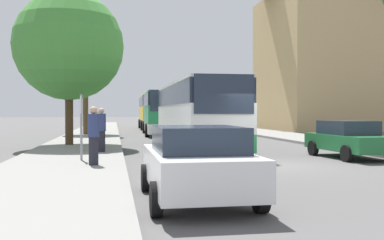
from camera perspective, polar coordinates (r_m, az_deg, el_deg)
The scene contains 15 objects.
ground_plane at distance 15.58m, azimuth 10.38°, elevation -5.67°, with size 300.00×300.00×0.00m, color #565454.
sidewalk_left at distance 14.71m, azimuth -16.28°, elevation -5.79°, with size 4.00×120.00×0.15m, color gray.
building_right_background at distance 50.39m, azimuth 19.84°, elevation 8.98°, with size 17.87×12.71×17.69m.
bus_front at distance 22.18m, azimuth 0.42°, elevation 0.80°, with size 2.80×12.02×3.22m.
bus_middle at distance 35.53m, azimuth -3.87°, elevation 0.97°, with size 3.07×10.25×3.33m.
bus_rear at distance 47.74m, azimuth -4.98°, elevation 1.08°, with size 3.01×10.59×3.50m.
parked_car_left_curb at distance 9.12m, azimuth 0.59°, elevation -5.38°, with size 2.07×4.14×1.52m.
parked_car_right_near at distance 18.72m, azimuth 19.33°, elevation -2.25°, with size 2.18×4.14×1.47m.
parked_car_right_far at distance 36.39m, azimuth 4.66°, elevation -0.62°, with size 2.14×4.29×1.45m.
bus_stop_sign at distance 15.88m, azimuth -13.88°, elevation 0.09°, with size 0.08×0.45×2.26m.
pedestrian_waiting_near at distance 19.03m, azimuth -11.42°, elevation -1.20°, with size 0.36×0.36×1.83m.
pedestrian_waiting_far at distance 20.22m, azimuth -12.05°, elevation -1.28°, with size 0.36×0.36×1.70m.
pedestrian_walking_back at distance 14.38m, azimuth -12.40°, elevation -1.90°, with size 0.36×0.36×1.84m.
tree_left_near at distance 23.88m, azimuth -15.37°, elevation 9.04°, with size 5.52×5.52×7.78m.
tree_left_far at distance 35.06m, azimuth -13.39°, elevation 7.76°, with size 4.18×4.18×7.91m.
Camera 1 is at (-5.36, -14.52, 1.81)m, focal length 42.00 mm.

